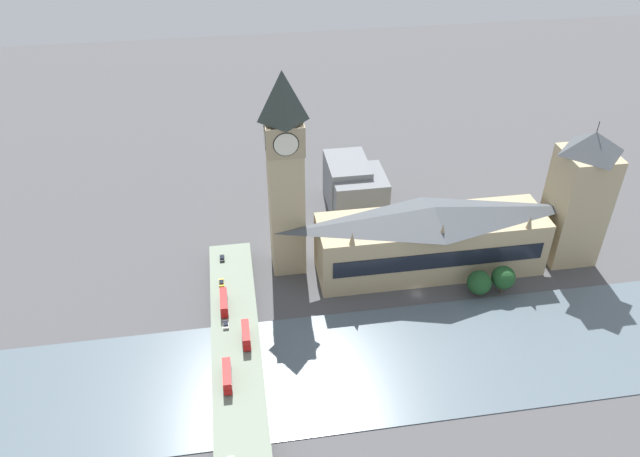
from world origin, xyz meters
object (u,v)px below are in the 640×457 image
Objects in this scene: double_decker_bus_lead at (224,302)px; car_northbound_mid at (226,324)px; double_decker_bus_rear at (246,335)px; double_decker_bus_mid at (227,376)px; car_northbound_tail at (222,283)px; clock_tower at (285,171)px; road_bridge at (238,372)px; victoria_tower at (578,197)px; car_northbound_lead at (222,258)px; parliament_hall at (431,239)px.

car_northbound_mid is (-8.82, -0.18, -1.87)m from double_decker_bus_lead.
double_decker_bus_mid is at bearing 157.71° from double_decker_bus_rear.
car_northbound_mid reaches higher than car_northbound_tail.
double_decker_bus_mid is 2.84× the size of car_northbound_mid.
clock_tower reaches higher than road_bridge.
double_decker_bus_rear is (11.94, -3.50, 3.72)m from road_bridge.
double_decker_bus_rear is (16.06, -6.58, 0.16)m from double_decker_bus_mid.
victoria_tower is 5.12× the size of double_decker_bus_mid.
victoria_tower reaches higher than car_northbound_mid.
victoria_tower is at bearing -95.28° from clock_tower.
victoria_tower is 134.78m from car_northbound_tail.
car_northbound_tail is (-12.93, 25.61, -36.58)m from clock_tower.
double_decker_bus_mid is 60.09m from car_northbound_lead.
double_decker_bus_rear is at bearing -171.46° from car_northbound_lead.
victoria_tower reaches higher than car_northbound_lead.
double_decker_bus_mid is at bearing 179.95° from double_decker_bus_lead.
double_decker_bus_mid reaches higher than double_decker_bus_lead.
road_bridge is (-54.53, 21.92, -38.13)m from clock_tower.
clock_tower is (9.98, 52.23, 27.99)m from parliament_hall.
parliament_hall is 78.56m from car_northbound_lead.
double_decker_bus_lead reaches higher than car_northbound_mid.
car_northbound_lead is at bearing 85.11° from victoria_tower.
car_northbound_mid is at bearing 107.75° from parliament_hall.
victoria_tower is 131.42m from double_decker_bus_rear.
double_decker_bus_lead is (28.70, 3.05, 3.51)m from road_bridge.
car_northbound_mid is (24.00, -0.21, -1.92)m from double_decker_bus_mid.
double_decker_bus_rear is 30.60m from car_northbound_tail.
double_decker_bus_rear reaches higher than road_bridge.
clock_tower reaches higher than car_northbound_lead.
victoria_tower is 138.73m from road_bridge.
double_decker_bus_lead is at bearing 21.36° from double_decker_bus_rear.
double_decker_bus_rear is (-16.76, -6.56, 0.21)m from double_decker_bus_lead.
double_decker_bus_rear is 2.59× the size of car_northbound_mid.
car_northbound_mid reaches higher than road_bridge.
clock_tower is 1.36× the size of victoria_tower.
double_decker_bus_rear is (-42.59, 18.42, -34.41)m from clock_tower.
parliament_hall reaches higher than double_decker_bus_lead.
car_northbound_lead reaches higher than road_bridge.
car_northbound_lead is (60.05, 0.02, -1.99)m from double_decker_bus_mid.
car_northbound_lead is (55.94, 3.11, 1.58)m from road_bridge.
road_bridge is at bearing -174.93° from car_northbound_tail.
double_decker_bus_lead is at bearing 1.18° from car_northbound_mid.
double_decker_bus_lead is 2.90× the size of car_northbound_mid.
clock_tower is 6.85× the size of double_decker_bus_lead.
car_northbound_lead is (11.39, 77.26, -8.56)m from parliament_hall.
double_decker_bus_mid reaches higher than road_bridge.
car_northbound_mid is at bearing 100.59° from victoria_tower.
double_decker_bus_rear is at bearing -16.35° from road_bridge.
clock_tower is 49.89m from double_decker_bus_lead.
double_decker_bus_mid is 17.36m from double_decker_bus_rear.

